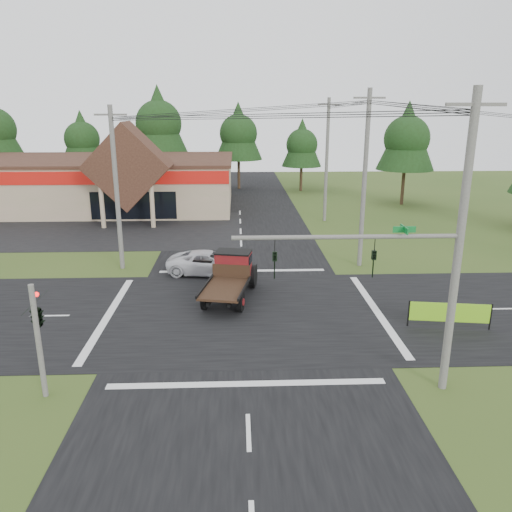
{
  "coord_description": "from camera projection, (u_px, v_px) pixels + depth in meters",
  "views": [
    {
      "loc": [
        -0.3,
        -24.11,
        10.29
      ],
      "look_at": [
        0.76,
        3.07,
        2.2
      ],
      "focal_mm": 35.0,
      "sensor_mm": 36.0,
      "label": 1
    }
  ],
  "objects": [
    {
      "name": "utility_pole_n",
      "position": [
        327.0,
        160.0,
        45.77
      ],
      "size": [
        2.0,
        0.3,
        11.2
      ],
      "color": "#595651",
      "rests_on": "ground"
    },
    {
      "name": "utility_pole_nr",
      "position": [
        459.0,
        246.0,
        17.53
      ],
      "size": [
        2.0,
        0.3,
        11.0
      ],
      "color": "#595651",
      "rests_on": "ground"
    },
    {
      "name": "tree_side_ne",
      "position": [
        407.0,
        136.0,
        53.34
      ],
      "size": [
        6.16,
        6.16,
        11.11
      ],
      "color": "#332316",
      "rests_on": "ground"
    },
    {
      "name": "road_ns",
      "position": [
        244.0,
        313.0,
        26.04
      ],
      "size": [
        12.0,
        120.0,
        0.02
      ],
      "primitive_type": "cube",
      "color": "black",
      "rests_on": "ground"
    },
    {
      "name": "utility_pole_nw",
      "position": [
        116.0,
        188.0,
        31.87
      ],
      "size": [
        2.0,
        0.3,
        10.5
      ],
      "color": "#595651",
      "rests_on": "ground"
    },
    {
      "name": "antique_flatbed_truck",
      "position": [
        229.0,
        278.0,
        27.7
      ],
      "size": [
        3.38,
        6.26,
        2.48
      ],
      "primitive_type": null,
      "rotation": [
        0.0,
        0.0,
        -0.2
      ],
      "color": "#600D16",
      "rests_on": "ground"
    },
    {
      "name": "cvs_building",
      "position": [
        92.0,
        182.0,
        52.98
      ],
      "size": [
        30.4,
        18.2,
        9.19
      ],
      "color": "tan",
      "rests_on": "ground"
    },
    {
      "name": "tree_row_e",
      "position": [
        302.0,
        143.0,
        62.93
      ],
      "size": [
        5.04,
        5.04,
        9.09
      ],
      "color": "#332316",
      "rests_on": "ground"
    },
    {
      "name": "traffic_signal_corner",
      "position": [
        36.0,
        306.0,
        17.74
      ],
      "size": [
        0.53,
        2.48,
        4.4
      ],
      "color": "#595651",
      "rests_on": "ground"
    },
    {
      "name": "utility_pole_ne",
      "position": [
        365.0,
        179.0,
        32.32
      ],
      "size": [
        2.0,
        0.3,
        11.5
      ],
      "color": "#595651",
      "rests_on": "ground"
    },
    {
      "name": "white_pickup",
      "position": [
        209.0,
        263.0,
        32.04
      ],
      "size": [
        5.6,
        3.21,
        1.47
      ],
      "primitive_type": "imported",
      "rotation": [
        0.0,
        0.0,
        1.42
      ],
      "color": "silver",
      "rests_on": "ground"
    },
    {
      "name": "ground",
      "position": [
        244.0,
        313.0,
        26.04
      ],
      "size": [
        120.0,
        120.0,
        0.0
      ],
      "primitive_type": "plane",
      "color": "#344C1B",
      "rests_on": "ground"
    },
    {
      "name": "road_ew",
      "position": [
        244.0,
        313.0,
        26.03
      ],
      "size": [
        120.0,
        12.0,
        0.02
      ],
      "primitive_type": "cube",
      "color": "black",
      "rests_on": "ground"
    },
    {
      "name": "tree_row_d",
      "position": [
        238.0,
        132.0,
        64.16
      ],
      "size": [
        6.16,
        6.16,
        11.11
      ],
      "color": "#332316",
      "rests_on": "ground"
    },
    {
      "name": "roadside_banner",
      "position": [
        449.0,
        315.0,
        24.1
      ],
      "size": [
        3.91,
        0.71,
        1.34
      ],
      "primitive_type": null,
      "rotation": [
        0.0,
        0.0,
        -0.15
      ],
      "color": "#72B918",
      "rests_on": "ground"
    },
    {
      "name": "tree_row_c",
      "position": [
        159.0,
        121.0,
        62.45
      ],
      "size": [
        7.28,
        7.28,
        13.13
      ],
      "color": "#332316",
      "rests_on": "ground"
    },
    {
      "name": "traffic_signal_mast",
      "position": [
        409.0,
        279.0,
        17.81
      ],
      "size": [
        8.12,
        0.24,
        7.0
      ],
      "color": "#595651",
      "rests_on": "ground"
    },
    {
      "name": "parking_apron",
      "position": [
        81.0,
        230.0,
        43.71
      ],
      "size": [
        28.0,
        14.0,
        0.02
      ],
      "primitive_type": "cube",
      "color": "black",
      "rests_on": "ground"
    },
    {
      "name": "tree_row_b",
      "position": [
        82.0,
        137.0,
        63.61
      ],
      "size": [
        5.6,
        5.6,
        10.1
      ],
      "color": "#332316",
      "rests_on": "ground"
    }
  ]
}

